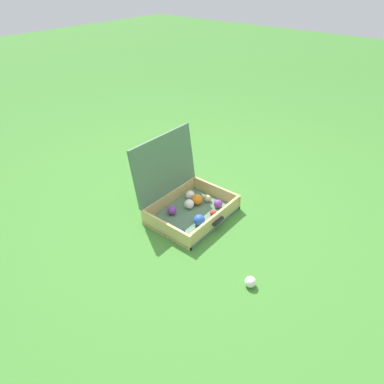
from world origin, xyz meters
TOP-DOWN VIEW (x-y plane):
  - ground_plane at (0.00, 0.00)m, footprint 16.00×16.00m
  - open_suitcase at (0.02, 0.07)m, footprint 0.58×0.53m
  - stray_ball_on_grass at (-0.28, -0.66)m, footprint 0.06×0.06m

SIDE VIEW (x-z plane):
  - ground_plane at x=0.00m, z-range 0.00..0.00m
  - stray_ball_on_grass at x=-0.28m, z-range 0.00..0.06m
  - open_suitcase at x=0.02m, z-range -0.16..0.39m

